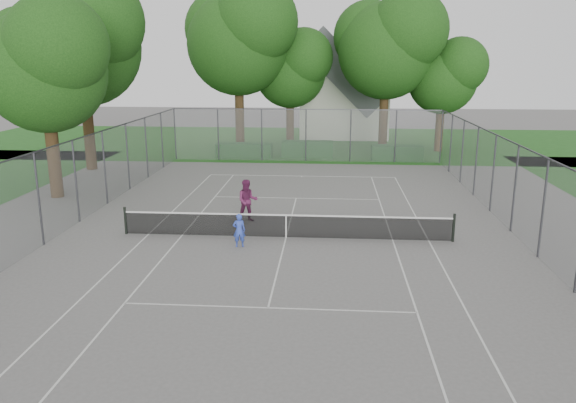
# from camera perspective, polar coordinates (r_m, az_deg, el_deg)

# --- Properties ---
(ground) EXTENTS (120.00, 120.00, 0.00)m
(ground) POSITION_cam_1_polar(r_m,az_deg,el_deg) (21.91, -0.20, -3.69)
(ground) COLOR #615F5C
(ground) RESTS_ON ground
(grass_far) EXTENTS (60.00, 20.00, 0.00)m
(grass_far) POSITION_cam_1_polar(r_m,az_deg,el_deg) (47.29, 2.30, 6.05)
(grass_far) COLOR #1B4E16
(grass_far) RESTS_ON ground
(court_markings) EXTENTS (11.03, 23.83, 0.01)m
(court_markings) POSITION_cam_1_polar(r_m,az_deg,el_deg) (21.91, -0.20, -3.67)
(court_markings) COLOR silver
(court_markings) RESTS_ON ground
(tennis_net) EXTENTS (12.87, 0.10, 1.10)m
(tennis_net) POSITION_cam_1_polar(r_m,az_deg,el_deg) (21.76, -0.20, -2.41)
(tennis_net) COLOR black
(tennis_net) RESTS_ON ground
(perimeter_fence) EXTENTS (18.08, 34.08, 3.52)m
(perimeter_fence) POSITION_cam_1_polar(r_m,az_deg,el_deg) (21.42, -0.20, 0.92)
(perimeter_fence) COLOR #38383D
(perimeter_fence) RESTS_ON ground
(tree_far_left) EXTENTS (8.53, 7.79, 12.26)m
(tree_far_left) POSITION_cam_1_polar(r_m,az_deg,el_deg) (42.50, -4.97, 16.48)
(tree_far_left) COLOR #332212
(tree_far_left) RESTS_ON ground
(tree_far_midleft) EXTENTS (6.32, 5.77, 9.08)m
(tree_far_midleft) POSITION_cam_1_polar(r_m,az_deg,el_deg) (44.30, 0.32, 13.59)
(tree_far_midleft) COLOR #332212
(tree_far_midleft) RESTS_ON ground
(tree_far_midright) EXTENTS (8.01, 7.31, 11.51)m
(tree_far_midright) POSITION_cam_1_polar(r_m,az_deg,el_deg) (42.54, 10.13, 15.61)
(tree_far_midright) COLOR #332212
(tree_far_midright) RESTS_ON ground
(tree_far_right) EXTENTS (5.80, 5.30, 8.34)m
(tree_far_right) POSITION_cam_1_polar(r_m,az_deg,el_deg) (43.58, 15.57, 12.40)
(tree_far_right) COLOR #332212
(tree_far_right) RESTS_ON ground
(tree_side_back) EXTENTS (8.12, 7.42, 11.68)m
(tree_side_back) POSITION_cam_1_polar(r_m,az_deg,el_deg) (37.01, -20.23, 15.40)
(tree_side_back) COLOR #332212
(tree_side_back) RESTS_ON ground
(tree_side_front) EXTENTS (6.76, 6.17, 9.71)m
(tree_side_front) POSITION_cam_1_polar(r_m,az_deg,el_deg) (29.82, -23.49, 12.97)
(tree_side_front) COLOR #332212
(tree_side_front) RESTS_ON ground
(hedge_left) EXTENTS (3.95, 1.18, 0.99)m
(hedge_left) POSITION_cam_1_polar(r_m,az_deg,el_deg) (40.03, -4.48, 5.22)
(hedge_left) COLOR #164417
(hedge_left) RESTS_ON ground
(hedge_mid) EXTENTS (3.62, 1.03, 1.14)m
(hedge_mid) POSITION_cam_1_polar(r_m,az_deg,el_deg) (39.95, 1.98, 5.35)
(hedge_mid) COLOR #164417
(hedge_mid) RESTS_ON ground
(hedge_right) EXTENTS (3.45, 1.26, 1.03)m
(hedge_right) POSITION_cam_1_polar(r_m,az_deg,el_deg) (39.25, 11.00, 4.86)
(hedge_right) COLOR #164417
(hedge_right) RESTS_ON ground
(house) EXTENTS (7.55, 5.85, 9.40)m
(house) POSITION_cam_1_polar(r_m,az_deg,el_deg) (50.65, 5.72, 10.83)
(house) COLOR beige
(house) RESTS_ON ground
(girl_player) EXTENTS (0.51, 0.39, 1.26)m
(girl_player) POSITION_cam_1_polar(r_m,az_deg,el_deg) (20.78, -4.99, -2.93)
(girl_player) COLOR blue
(girl_player) RESTS_ON ground
(woman_player) EXTENTS (1.00, 0.85, 1.82)m
(woman_player) POSITION_cam_1_polar(r_m,az_deg,el_deg) (23.94, -4.14, 0.09)
(woman_player) COLOR #6B234F
(woman_player) RESTS_ON ground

